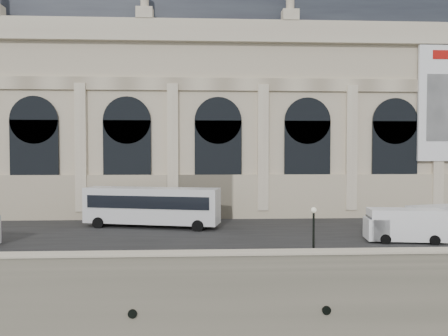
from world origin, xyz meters
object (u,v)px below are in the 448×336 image
object	(u,v)px
van_c	(401,225)
lamp_right	(314,236)
box_truck	(436,221)
bus_left	(152,205)

from	to	relation	value
van_c	lamp_right	world-z (taller)	lamp_right
box_truck	lamp_right	xyz separation A→B (m)	(-13.33, -9.11, 0.53)
box_truck	lamp_right	world-z (taller)	lamp_right
van_c	lamp_right	xyz separation A→B (m)	(-9.06, -6.71, 0.49)
van_c	lamp_right	bearing A→B (deg)	-143.45
box_truck	lamp_right	distance (m)	16.15
bus_left	lamp_right	bearing A→B (deg)	-49.78
bus_left	lamp_right	size ratio (longest dim) A/B	3.59
lamp_right	bus_left	bearing A→B (deg)	130.22
bus_left	van_c	xyz separation A→B (m)	(21.49, -7.99, -0.81)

